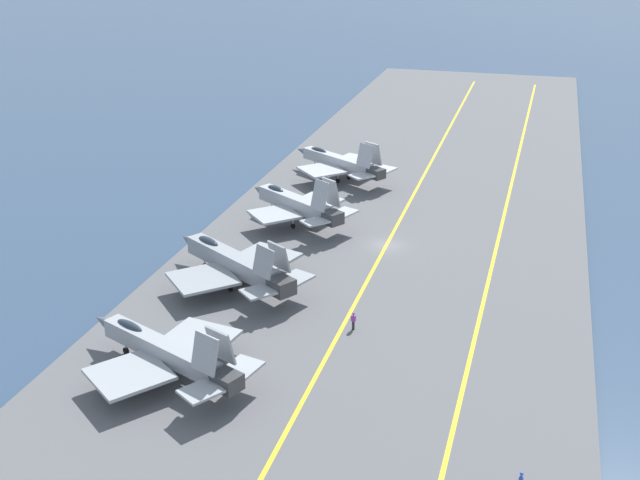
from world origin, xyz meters
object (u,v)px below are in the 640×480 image
Objects in this scene: parked_jet_second at (234,263)px; crew_purple_vest at (353,320)px; parked_jet_nearest at (165,351)px; parked_jet_fourth at (340,162)px; parked_jet_third at (296,204)px.

parked_jet_second is 10.03× the size of crew_purple_vest.
parked_jet_second reaches higher than parked_jet_nearest.
parked_jet_nearest is 52.37m from parked_jet_fourth.
parked_jet_fourth reaches higher than parked_jet_second.
parked_jet_nearest is 1.00× the size of parked_jet_second.
parked_jet_fourth is at bearing -2.55° from parked_jet_second.
parked_jet_second is 1.04× the size of parked_jet_fourth.
parked_jet_nearest is 1.04× the size of parked_jet_fourth.
parked_jet_nearest is 1.13× the size of parked_jet_third.
parked_jet_fourth is (35.27, -1.57, 0.15)m from parked_jet_second.
parked_jet_third is 26.37m from crew_purple_vest.
parked_jet_second is 17.46m from parked_jet_third.
parked_jet_third is at bearing -0.01° from parked_jet_nearest.
crew_purple_vest is at bearing -151.62° from parked_jet_third.
parked_jet_nearest is at bearing 179.99° from parked_jet_third.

